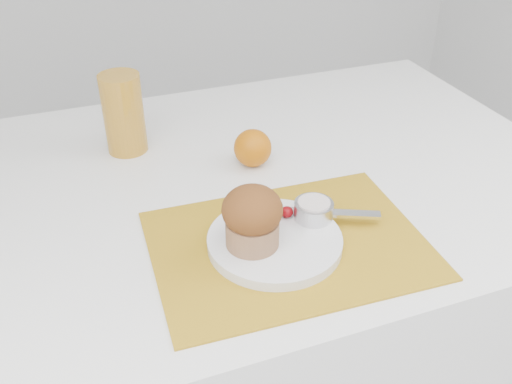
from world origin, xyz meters
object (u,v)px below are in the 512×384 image
object	(u,v)px
table	(248,323)
plate	(275,241)
muffin	(252,217)
juice_glass	(124,114)
orange	(253,148)

from	to	relation	value
table	plate	xyz separation A→B (m)	(-0.03, -0.21, 0.39)
muffin	juice_glass	bearing A→B (deg)	107.11
juice_glass	orange	bearing A→B (deg)	-33.64
juice_glass	muffin	size ratio (longest dim) A/B	1.61
plate	muffin	bearing A→B (deg)	-175.52
juice_glass	muffin	world-z (taller)	juice_glass
orange	muffin	xyz separation A→B (m)	(-0.09, -0.24, 0.03)
table	orange	size ratio (longest dim) A/B	17.27
plate	muffin	size ratio (longest dim) A/B	2.13
orange	muffin	size ratio (longest dim) A/B	0.73
table	plate	size ratio (longest dim) A/B	5.95
plate	orange	world-z (taller)	orange
table	juice_glass	world-z (taller)	juice_glass
plate	juice_glass	distance (m)	0.41
plate	juice_glass	world-z (taller)	juice_glass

